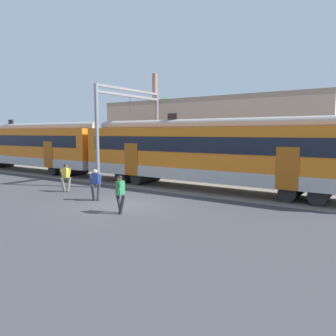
% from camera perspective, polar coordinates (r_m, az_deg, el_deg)
% --- Properties ---
extents(ground_plane, '(160.00, 160.00, 0.00)m').
position_cam_1_polar(ground_plane, '(16.16, -7.93, -6.34)').
color(ground_plane, '#38383D').
extents(track_bed, '(80.00, 4.40, 0.01)m').
position_cam_1_polar(track_bed, '(26.99, -14.11, -1.42)').
color(track_bed, slate).
rests_on(track_bed, ground).
extents(commuter_train, '(38.05, 3.07, 4.73)m').
position_cam_1_polar(commuter_train, '(24.99, -10.44, 3.24)').
color(commuter_train, '#B2ADA8').
rests_on(commuter_train, ground).
extents(pedestrian_yellow, '(0.54, 0.67, 1.67)m').
position_cam_1_polar(pedestrian_yellow, '(20.20, -17.39, -1.28)').
color(pedestrian_yellow, '#6B6051').
rests_on(pedestrian_yellow, ground).
extents(pedestrian_navy, '(0.52, 0.71, 1.67)m').
position_cam_1_polar(pedestrian_navy, '(17.20, -12.50, -2.41)').
color(pedestrian_navy, '#28282D').
rests_on(pedestrian_navy, ground).
extents(pedestrian_green, '(0.66, 0.54, 1.67)m').
position_cam_1_polar(pedestrian_green, '(14.25, -8.32, -4.09)').
color(pedestrian_green, '#28282D').
rests_on(pedestrian_green, ground).
extents(catenary_gantry, '(0.24, 6.64, 6.53)m').
position_cam_1_polar(catenary_gantry, '(23.46, -6.60, 8.15)').
color(catenary_gantry, gray).
rests_on(catenary_gantry, ground).
extents(background_building, '(20.39, 5.00, 9.20)m').
position_cam_1_polar(background_building, '(29.45, 7.38, 5.58)').
color(background_building, '#B2A899').
rests_on(background_building, ground).
extents(street_tree_left, '(2.96, 2.96, 7.21)m').
position_cam_1_polar(street_tree_left, '(35.58, -0.34, 9.69)').
color(street_tree_left, brown).
rests_on(street_tree_left, ground).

